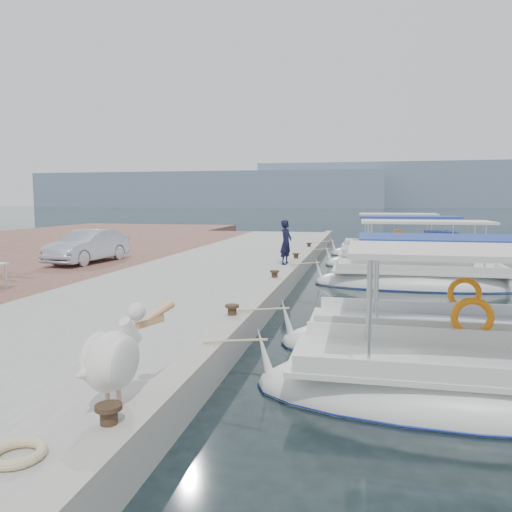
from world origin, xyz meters
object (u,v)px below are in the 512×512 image
at_px(pelican, 114,358).
at_px(fisherman, 286,242).
at_px(fishing_caique_a, 464,393).
at_px(fishing_caique_c, 418,283).
at_px(fishing_caique_d, 406,263).
at_px(parked_car, 88,246).
at_px(fishing_caique_e, 393,254).
at_px(fishing_caique_b, 456,348).

relative_size(pelican, fisherman, 0.91).
xyz_separation_m(fishing_caique_a, fishing_caique_c, (0.40, 9.89, -0.00)).
relative_size(fishing_caique_d, parked_car, 1.76).
distance_m(fishing_caique_e, fisherman, 9.58).
relative_size(fishing_caique_a, fishing_caique_d, 0.90).
relative_size(fishing_caique_b, fishing_caique_d, 0.99).
bearing_deg(fisherman, fishing_caique_d, -32.94).
bearing_deg(fishing_caique_b, fisherman, 117.63).
xyz_separation_m(fishing_caique_a, fishing_caique_b, (0.30, 2.33, 0.00)).
xyz_separation_m(fishing_caique_b, pelican, (-4.54, -4.69, 0.99)).
height_order(fishing_caique_c, fisherman, fishing_caique_c).
bearing_deg(fishing_caique_a, fishing_caique_d, 88.35).
bearing_deg(parked_car, fishing_caique_c, 5.44).
relative_size(fishing_caique_a, fishing_caique_c, 0.88).
relative_size(fishing_caique_a, fisherman, 3.66).
xyz_separation_m(fishing_caique_a, fishing_caique_e, (0.17, 19.43, 0.00)).
bearing_deg(fisherman, pelican, -163.47).
bearing_deg(fishing_caique_a, pelican, -150.92).
distance_m(fishing_caique_c, parked_car, 12.28).
height_order(fishing_caique_a, fishing_caique_e, same).
bearing_deg(pelican, fishing_caique_d, 74.97).
relative_size(fishing_caique_b, fisherman, 4.02).
bearing_deg(fishing_caique_a, fishing_caique_e, 89.49).
bearing_deg(fishing_caique_c, fishing_caique_d, 89.60).
height_order(pelican, fisherman, fisherman).
relative_size(fishing_caique_c, fisherman, 4.13).
bearing_deg(fisherman, fishing_caique_a, -142.43).
distance_m(fishing_caique_a, fisherman, 11.87).
height_order(fishing_caique_b, fisherman, fishing_caique_b).
bearing_deg(fisherman, fishing_caique_c, -87.16).
relative_size(fishing_caique_a, fishing_caique_e, 0.95).
distance_m(pelican, parked_car, 14.54).
bearing_deg(fishing_caique_b, fishing_caique_d, 89.41).
bearing_deg(parked_car, pelican, -52.35).
bearing_deg(fishing_caique_e, fishing_caique_a, -90.51).
distance_m(fishing_caique_a, fishing_caique_d, 15.03).
height_order(fishing_caique_b, pelican, fishing_caique_b).
height_order(fishing_caique_a, fisherman, fishing_caique_a).
distance_m(pelican, fisherman, 13.38).
height_order(fishing_caique_d, fishing_caique_e, same).
xyz_separation_m(fishing_caique_d, fisherman, (-4.68, -4.01, 1.14)).
bearing_deg(fishing_caique_c, fishing_caique_a, -92.29).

